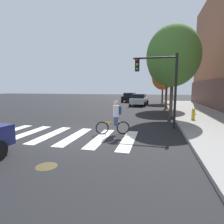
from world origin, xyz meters
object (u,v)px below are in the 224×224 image
street_tree_near (173,56)px  street_tree_mid (167,63)px  manhole_cover (46,166)px  sedan_far (130,97)px  traffic_light_near (161,78)px  street_tree_far (163,77)px  cyclist (115,118)px  fire_hydrant (193,114)px  sedan_mid (139,100)px

street_tree_near → street_tree_mid: street_tree_mid is taller
manhole_cover → sedan_far: 26.00m
street_tree_near → traffic_light_near: bearing=-104.5°
street_tree_near → street_tree_far: size_ratio=1.17×
traffic_light_near → street_tree_near: 4.02m
traffic_light_near → cyclist: bearing=-136.0°
sedan_far → fire_hydrant: (6.83, -17.08, -0.27)m
sedan_mid → street_tree_mid: size_ratio=0.62×
manhole_cover → street_tree_near: street_tree_near is taller
fire_hydrant → street_tree_near: 4.41m
street_tree_mid → street_tree_far: (-0.15, 7.71, -1.07)m
sedan_mid → sedan_far: sedan_mid is taller
cyclist → manhole_cover: bearing=-105.6°
cyclist → street_tree_near: size_ratio=0.25×
sedan_mid → street_tree_mid: bearing=-46.7°
fire_hydrant → street_tree_far: size_ratio=0.13×
sedan_far → traffic_light_near: 20.34m
street_tree_near → street_tree_far: 14.30m
sedan_far → street_tree_far: (5.23, -1.95, 3.13)m
sedan_far → sedan_mid: bearing=-71.1°
sedan_far → traffic_light_near: traffic_light_near is taller
cyclist → street_tree_mid: bearing=75.9°
street_tree_far → street_tree_near: bearing=-89.3°
sedan_mid → street_tree_near: bearing=-72.0°
fire_hydrant → street_tree_mid: 8.78m
fire_hydrant → street_tree_far: (-1.60, 15.13, 3.40)m
cyclist → sedan_far: bearing=96.1°
manhole_cover → fire_hydrant: 10.55m
sedan_far → street_tree_far: bearing=-20.4°
manhole_cover → cyclist: cyclist is taller
manhole_cover → sedan_mid: 19.78m
traffic_light_near → fire_hydrant: size_ratio=5.38×
fire_hydrant → street_tree_near: (-1.44, 0.85, 4.08)m
traffic_light_near → street_tree_mid: 10.33m
manhole_cover → cyclist: bearing=74.4°
sedan_mid → traffic_light_near: 13.87m
sedan_far → street_tree_mid: (5.37, -9.66, 4.20)m
sedan_mid → traffic_light_near: (2.36, -13.51, 2.06)m
sedan_mid → street_tree_mid: 6.33m
fire_hydrant → cyclist: bearing=-133.6°
sedan_far → fire_hydrant: size_ratio=5.94×
fire_hydrant → street_tree_mid: bearing=101.1°
street_tree_far → fire_hydrant: bearing=-84.0°
cyclist → traffic_light_near: traffic_light_near is taller
cyclist → street_tree_near: 7.40m
manhole_cover → street_tree_near: size_ratio=0.09×
street_tree_mid → manhole_cover: bearing=-104.5°
street_tree_mid → traffic_light_near: bearing=-95.0°
street_tree_near → street_tree_far: street_tree_near is taller
cyclist → street_tree_mid: 13.20m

